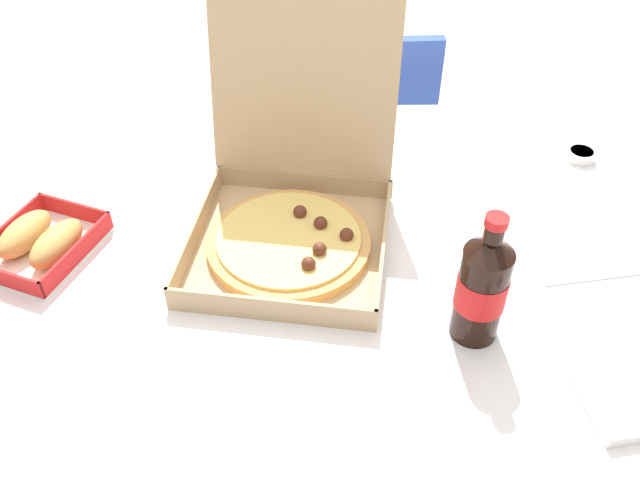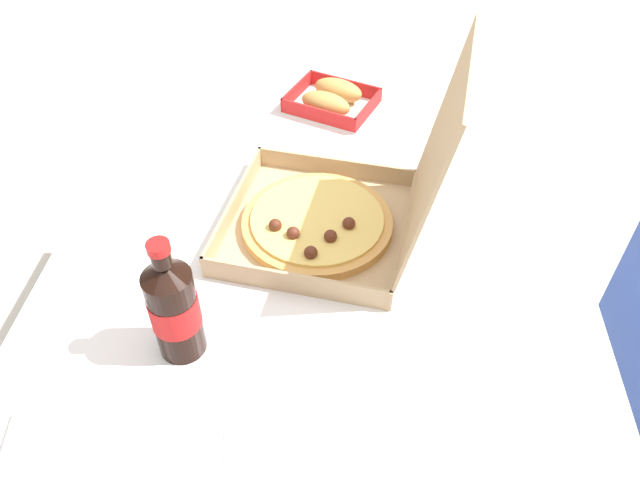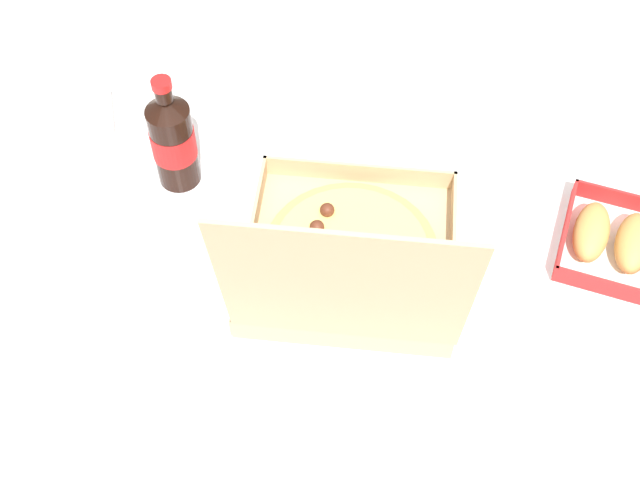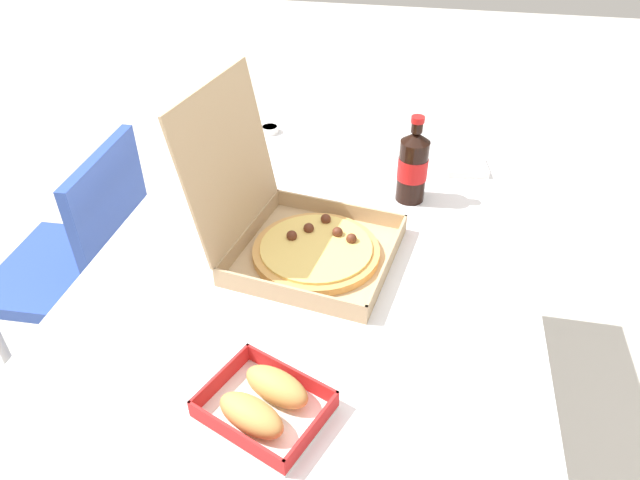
{
  "view_description": "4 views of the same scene",
  "coord_description": "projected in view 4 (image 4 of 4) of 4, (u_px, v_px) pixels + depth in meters",
  "views": [
    {
      "loc": [
        0.02,
        -0.87,
        1.52
      ],
      "look_at": [
        0.03,
        -0.02,
        0.76
      ],
      "focal_mm": 38.23,
      "sensor_mm": 36.0,
      "label": 1
    },
    {
      "loc": [
        0.8,
        0.07,
        1.51
      ],
      "look_at": [
        0.02,
        0.0,
        0.74
      ],
      "focal_mm": 34.42,
      "sensor_mm": 36.0,
      "label": 2
    },
    {
      "loc": [
        0.06,
        0.76,
        1.83
      ],
      "look_at": [
        0.02,
        0.0,
        0.79
      ],
      "focal_mm": 47.15,
      "sensor_mm": 36.0,
      "label": 3
    },
    {
      "loc": [
        -0.99,
        -0.21,
        1.5
      ],
      "look_at": [
        -0.04,
        -0.02,
        0.79
      ],
      "focal_mm": 31.85,
      "sensor_mm": 36.0,
      "label": 4
    }
  ],
  "objects": [
    {
      "name": "dipping_sauce_cup",
      "position": [
        270.0,
        129.0,
        1.74
      ],
      "size": [
        0.06,
        0.06,
        0.02
      ],
      "color": "white",
      "rests_on": "dining_table"
    },
    {
      "name": "paper_menu",
      "position": [
        352.0,
        150.0,
        1.65
      ],
      "size": [
        0.23,
        0.18,
        0.0
      ],
      "primitive_type": "cube",
      "rotation": [
        0.0,
        0.0,
        0.15
      ],
      "color": "white",
      "rests_on": "dining_table"
    },
    {
      "name": "napkin_pile",
      "position": [
        465.0,
        166.0,
        1.56
      ],
      "size": [
        0.13,
        0.13,
        0.02
      ],
      "primitive_type": "cube",
      "rotation": [
        0.0,
        0.0,
        0.15
      ],
      "color": "white",
      "rests_on": "dining_table"
    },
    {
      "name": "dining_table",
      "position": [
        316.0,
        274.0,
        1.32
      ],
      "size": [
        1.29,
        0.95,
        0.73
      ],
      "color": "white",
      "rests_on": "ground_plane"
    },
    {
      "name": "ground_plane",
      "position": [
        317.0,
        441.0,
        1.71
      ],
      "size": [
        10.0,
        10.0,
        0.0
      ],
      "primitive_type": "plane",
      "color": "beige"
    },
    {
      "name": "cola_bottle",
      "position": [
        413.0,
        166.0,
        1.39
      ],
      "size": [
        0.07,
        0.07,
        0.22
      ],
      "color": "black",
      "rests_on": "dining_table"
    },
    {
      "name": "pizza_box_open",
      "position": [
        301.0,
        235.0,
        1.23
      ],
      "size": [
        0.38,
        0.44,
        0.37
      ],
      "color": "tan",
      "rests_on": "dining_table"
    },
    {
      "name": "chair",
      "position": [
        86.0,
        261.0,
        1.64
      ],
      "size": [
        0.42,
        0.42,
        0.83
      ],
      "color": "#2D4CAD",
      "rests_on": "ground_plane"
    },
    {
      "name": "bread_side_box",
      "position": [
        264.0,
        402.0,
        0.91
      ],
      "size": [
        0.21,
        0.23,
        0.06
      ],
      "color": "white",
      "rests_on": "dining_table"
    }
  ]
}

